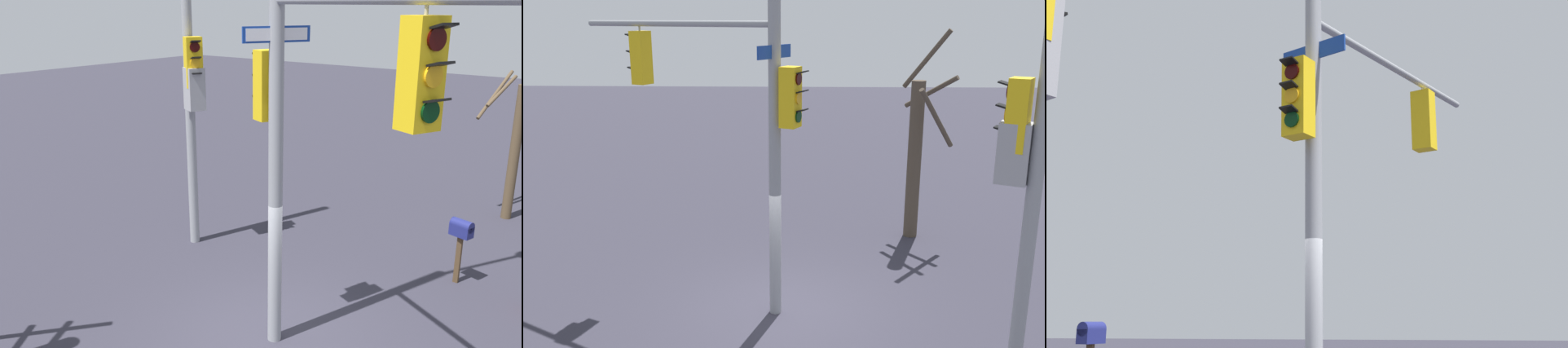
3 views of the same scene
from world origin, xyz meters
TOP-DOWN VIEW (x-y plane):
  - ground_plane at (0.00, 0.00)m, footprint 80.00×80.00m
  - main_signal_pole_assembly at (0.10, 0.81)m, footprint 5.10×4.82m
  - secondary_pole_assembly at (-2.18, -3.72)m, footprint 0.53×0.74m
  - mailbox at (-4.06, 2.00)m, footprint 0.35×0.49m
  - bare_tree_across_street at (-8.57, 1.86)m, footprint 1.89×2.14m

SIDE VIEW (x-z plane):
  - ground_plane at x=0.00m, z-range 0.00..0.00m
  - mailbox at x=-4.06m, z-range 0.40..1.81m
  - bare_tree_across_street at x=-8.57m, z-range 0.10..4.02m
  - secondary_pole_assembly at x=-2.18m, z-range 0.06..7.90m
  - main_signal_pole_assembly at x=0.10m, z-range 0.60..8.91m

